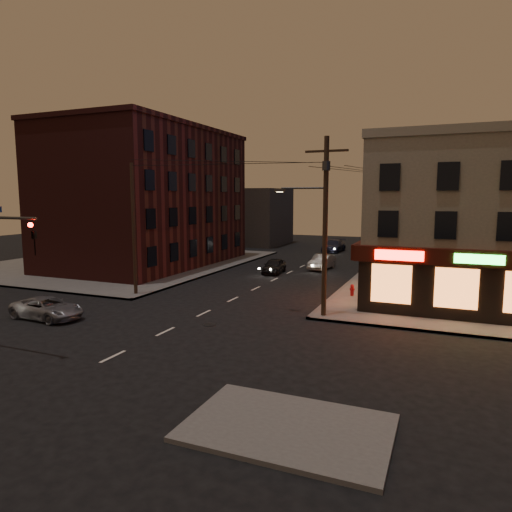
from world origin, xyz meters
The scene contains 15 objects.
ground centered at (0.00, 0.00, 0.00)m, with size 120.00×120.00×0.00m, color black.
sidewalk_nw centered at (-18.00, 19.00, 0.07)m, with size 24.00×28.00×0.15m, color #514F4C.
pizza_building centered at (15.93, 13.43, 5.35)m, with size 15.85×12.85×10.50m.
brick_apartment centered at (-14.50, 19.00, 6.65)m, with size 12.00×20.00×13.00m, color #451816.
bg_building_ne_a centered at (14.00, 38.00, 3.50)m, with size 10.00×12.00×7.00m, color #3F3D3A.
bg_building_nw centered at (-13.00, 42.00, 4.00)m, with size 9.00×10.00×8.00m, color #3F3D3A.
bg_building_ne_b centered at (12.00, 52.00, 3.00)m, with size 8.00×8.00×6.00m, color #3F3D3A.
utility_pole_main centered at (6.68, 5.80, 5.76)m, with size 4.20×0.44×10.00m.
utility_pole_far centered at (6.80, 32.00, 4.65)m, with size 0.26×0.26×9.00m, color #382619.
utility_pole_west centered at (-6.80, 6.50, 4.65)m, with size 0.24×0.24×9.00m, color #382619.
suv_cross centered at (-7.60, -0.45, 0.61)m, with size 2.02×4.39×1.22m, color gray.
sedan_near centered at (-1.18, 19.08, 0.66)m, with size 1.56×3.88×1.32m, color black.
sedan_mid centered at (2.26, 22.90, 0.70)m, with size 1.48×4.23×1.39m, color slate.
sedan_far centered at (0.11, 37.04, 0.75)m, with size 2.09×5.13×1.49m, color #1C2139.
fire_hydrant centered at (7.31, 11.61, 0.59)m, with size 0.36×0.36×0.80m.
Camera 1 is at (13.05, -19.12, 6.88)m, focal length 32.00 mm.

